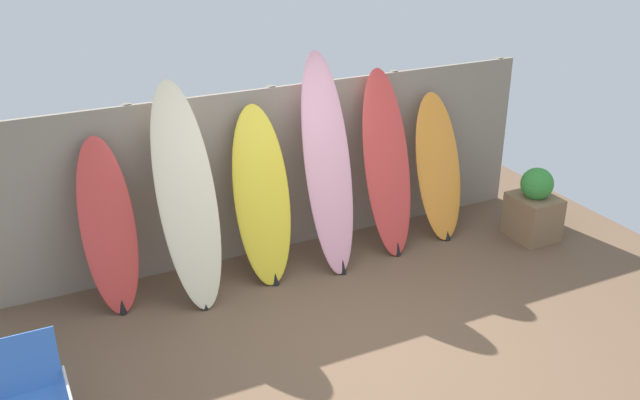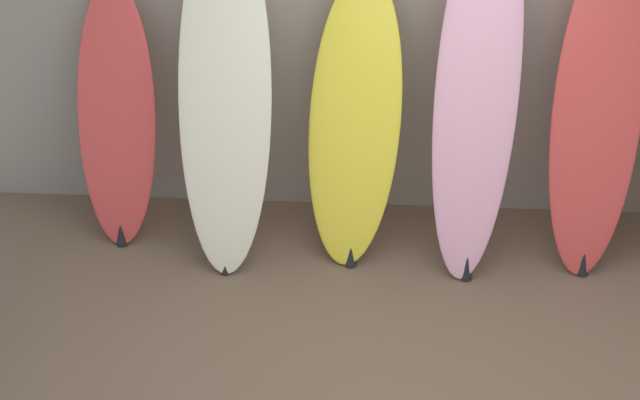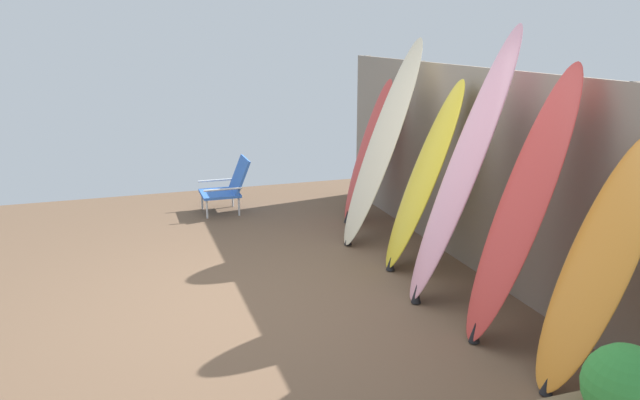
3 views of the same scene
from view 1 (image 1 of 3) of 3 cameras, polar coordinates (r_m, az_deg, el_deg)
The scene contains 10 objects.
ground at distance 6.35m, azimuth 3.72°, elevation -11.32°, with size 7.68×7.68×0.00m, color brown.
fence_back at distance 7.51m, azimuth -3.66°, elevation 2.37°, with size 6.08×0.11×1.80m.
surfboard_red_0 at distance 6.78m, azimuth -16.58°, elevation -2.17°, with size 0.50×0.55×1.60m.
surfboard_cream_1 at distance 6.68m, azimuth -10.61°, elevation 0.22°, with size 0.57×0.82×2.05m.
surfboard_yellow_2 at distance 7.03m, azimuth -4.67°, elevation 0.29°, with size 0.65×0.76×1.71m.
surfboard_pink_3 at distance 7.17m, azimuth 0.62°, elevation 2.83°, with size 0.57×0.89×2.17m.
surfboard_red_4 at distance 7.56m, azimuth 5.38°, elevation 2.84°, with size 0.57×0.73×1.92m.
surfboard_orange_5 at distance 8.01m, azimuth 9.45°, elevation 2.58°, with size 0.58×0.67×1.58m.
beach_chair at distance 5.75m, azimuth -22.14°, elevation -13.60°, with size 0.50×0.56×0.65m.
planter_box at distance 8.27m, azimuth 16.74°, elevation -0.59°, with size 0.45×0.52×0.83m.
Camera 1 is at (-2.64, -4.46, 3.66)m, focal length 40.00 mm.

